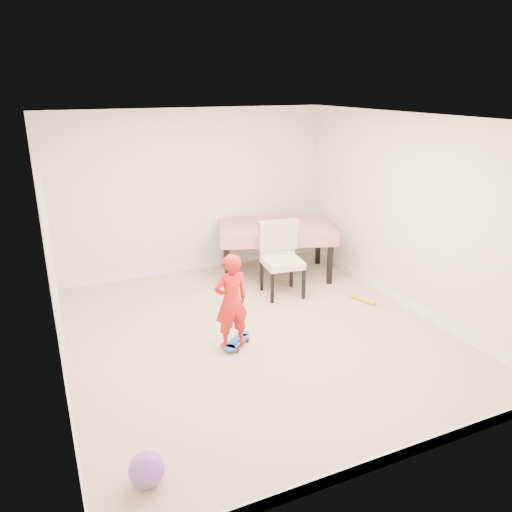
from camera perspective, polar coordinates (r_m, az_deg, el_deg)
name	(u,v)px	position (r m, az deg, el deg)	size (l,w,h in m)	color
ground	(255,334)	(6.27, -0.08, -8.90)	(5.00, 5.00, 0.00)	tan
ceiling	(255,120)	(5.54, -0.09, 15.32)	(4.50, 5.00, 0.04)	white
wall_back	(191,193)	(8.03, -7.43, 7.16)	(4.50, 0.04, 2.60)	silver
wall_front	(395,323)	(3.81, 15.56, -7.37)	(4.50, 0.04, 2.60)	silver
wall_left	(49,261)	(5.31, -22.60, -0.50)	(0.04, 5.00, 2.60)	silver
wall_right	(408,214)	(6.96, 16.96, 4.61)	(0.04, 5.00, 2.60)	silver
door	(52,276)	(5.68, -22.32, -2.16)	(0.10, 0.94, 2.11)	white
baseboard_back	(194,266)	(8.39, -7.08, -1.13)	(4.50, 0.02, 0.12)	white
baseboard_front	(381,461)	(4.48, 14.14, -21.77)	(4.50, 0.02, 0.12)	white
baseboard_left	(64,370)	(5.82, -21.12, -12.08)	(0.02, 5.00, 0.12)	white
baseboard_right	(400,299)	(7.36, 16.08, -4.75)	(0.02, 5.00, 0.12)	white
dining_table	(275,250)	(8.00, 2.24, 0.71)	(1.77, 1.11, 0.84)	#B82509
dining_chair	(283,260)	(7.19, 3.05, -0.49)	(0.58, 0.66, 1.07)	silver
skateboard	(237,343)	(6.00, -2.21, -9.90)	(0.51, 0.18, 0.08)	blue
child	(231,304)	(5.72, -2.85, -5.52)	(0.41, 0.27, 1.14)	red
balloon	(147,470)	(4.26, -12.39, -22.74)	(0.28, 0.28, 0.28)	purple
foam_toy	(363,300)	(7.29, 12.14, -4.89)	(0.06, 0.06, 0.40)	gold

